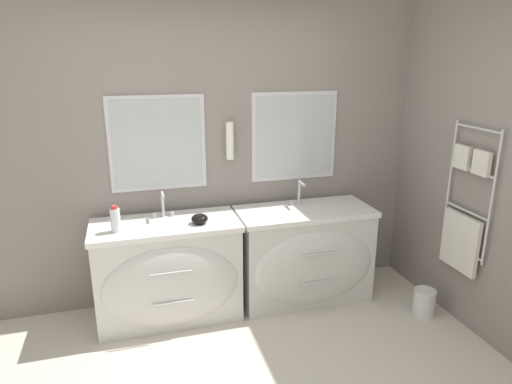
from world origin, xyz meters
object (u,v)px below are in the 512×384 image
vanity_right (305,254)px  toiletry_bottle (115,220)px  amenity_bowl (200,219)px  waste_bin (424,302)px  vanity_left (168,271)px

vanity_right → toiletry_bottle: size_ratio=5.66×
toiletry_bottle → amenity_bowl: (0.62, -0.00, -0.06)m
toiletry_bottle → vanity_right: bearing=2.0°
amenity_bowl → waste_bin: (1.77, -0.48, -0.74)m
vanity_right → amenity_bowl: size_ratio=8.90×
vanity_left → amenity_bowl: size_ratio=8.90×
vanity_right → toiletry_bottle: bearing=-178.0°
vanity_left → vanity_right: (1.17, 0.00, 0.00)m
toiletry_bottle → amenity_bowl: size_ratio=1.57×
vanity_left → toiletry_bottle: bearing=-171.5°
vanity_right → vanity_left: bearing=180.0°
vanity_right → waste_bin: (0.86, -0.54, -0.30)m
toiletry_bottle → amenity_bowl: 0.63m
amenity_bowl → toiletry_bottle: bearing=179.9°
vanity_right → waste_bin: size_ratio=5.12×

